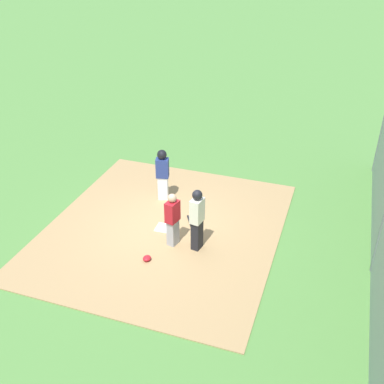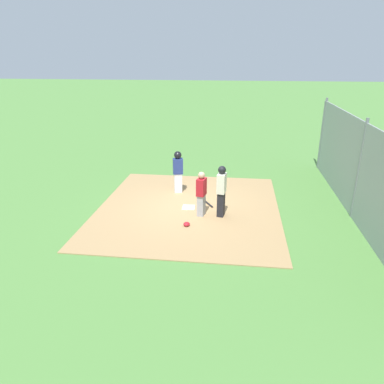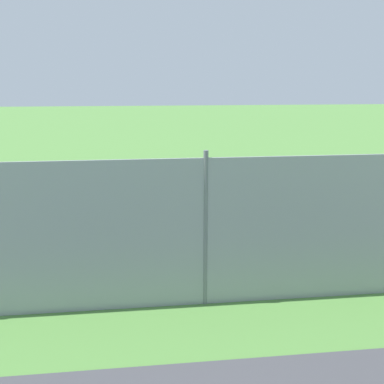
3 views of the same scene
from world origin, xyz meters
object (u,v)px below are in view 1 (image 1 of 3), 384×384
object	(u,v)px
catcher	(173,219)
runner	(162,171)
catcher_mask	(147,258)
baseball_bat	(190,223)
umpire	(197,218)
home_plate	(164,228)

from	to	relation	value
catcher	runner	distance (m)	2.39
catcher	catcher_mask	world-z (taller)	catcher
baseball_bat	catcher	bearing A→B (deg)	-37.79
runner	catcher_mask	distance (m)	3.21
umpire	baseball_bat	distance (m)	1.44
home_plate	catcher_mask	bearing A→B (deg)	-174.73
home_plate	runner	distance (m)	1.89
umpire	baseball_bat	xyz separation A→B (m)	(0.98, 0.53, -0.90)
catcher	runner	size ratio (longest dim) A/B	0.92
catcher	baseball_bat	world-z (taller)	catcher
home_plate	catcher_mask	size ratio (longest dim) A/B	1.83
runner	catcher_mask	xyz separation A→B (m)	(-2.99, -0.76, -0.90)
umpire	runner	distance (m)	2.74
catcher_mask	baseball_bat	bearing A→B (deg)	-15.12
catcher	baseball_bat	bearing A→B (deg)	-84.90
baseball_bat	umpire	bearing A→B (deg)	-1.88
runner	catcher	bearing A→B (deg)	14.27
umpire	home_plate	bearing A→B (deg)	-15.24
catcher	umpire	size ratio (longest dim) A/B	0.88
umpire	catcher_mask	xyz separation A→B (m)	(-0.92, 1.04, -0.87)
home_plate	catcher	xyz separation A→B (m)	(-0.59, -0.51, 0.79)
umpire	catcher_mask	size ratio (longest dim) A/B	7.36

